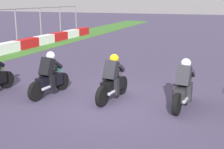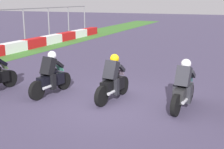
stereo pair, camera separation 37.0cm
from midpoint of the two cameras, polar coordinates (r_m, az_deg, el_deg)
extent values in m
plane|color=#443C57|center=(9.67, 0.91, -5.35)|extent=(120.00, 120.00, 0.00)
cube|color=white|center=(19.58, -17.70, 4.92)|extent=(2.02, 0.60, 0.64)
cube|color=red|center=(21.16, -14.09, 5.80)|extent=(2.02, 0.60, 0.64)
cube|color=white|center=(22.82, -10.97, 6.54)|extent=(2.02, 0.60, 0.64)
cube|color=red|center=(24.53, -8.28, 7.17)|extent=(2.02, 0.60, 0.64)
cube|color=white|center=(26.30, -5.94, 7.70)|extent=(2.02, 0.60, 0.64)
cube|color=red|center=(28.11, -3.89, 8.15)|extent=(2.02, 0.60, 0.64)
cylinder|color=slate|center=(22.73, -15.88, 8.72)|extent=(0.10, 0.10, 2.60)
cylinder|color=slate|center=(25.18, -11.48, 9.45)|extent=(0.10, 0.10, 2.60)
cylinder|color=slate|center=(27.75, -7.87, 10.00)|extent=(0.10, 0.10, 2.60)
cylinder|color=slate|center=(30.41, -4.87, 10.43)|extent=(0.10, 0.10, 2.60)
cylinder|color=black|center=(10.02, 15.46, -3.25)|extent=(0.65, 0.21, 0.64)
cylinder|color=black|center=(8.73, 13.20, -5.70)|extent=(0.65, 0.21, 0.64)
cube|color=#272729|center=(9.32, 14.48, -3.34)|extent=(1.13, 0.43, 0.40)
ellipsoid|color=#272729|center=(9.33, 14.75, -1.42)|extent=(0.51, 0.35, 0.24)
cube|color=red|center=(8.84, 13.62, -4.10)|extent=(0.08, 0.17, 0.08)
cylinder|color=#A5A5AD|center=(9.00, 14.83, -4.86)|extent=(0.43, 0.14, 0.10)
cube|color=#28282E|center=(9.08, 14.51, -0.38)|extent=(0.52, 0.45, 0.66)
sphere|color=silver|center=(9.22, 15.00, 1.97)|extent=(0.33, 0.33, 0.30)
cube|color=#3B656E|center=(9.69, 15.37, -0.63)|extent=(0.18, 0.27, 0.23)
cube|color=#28282E|center=(9.25, 13.09, -3.38)|extent=(0.19, 0.16, 0.52)
cube|color=#28282E|center=(9.16, 15.49, -3.71)|extent=(0.19, 0.16, 0.52)
cube|color=#28282E|center=(9.48, 14.07, 0.37)|extent=(0.39, 0.14, 0.31)
cube|color=#28282E|center=(9.40, 16.18, 0.11)|extent=(0.39, 0.14, 0.31)
cylinder|color=black|center=(10.44, 3.04, -2.05)|extent=(0.65, 0.21, 0.64)
cylinder|color=black|center=(9.27, -0.86, -4.15)|extent=(0.65, 0.21, 0.64)
cube|color=black|center=(9.79, 1.22, -2.03)|extent=(1.13, 0.44, 0.40)
ellipsoid|color=black|center=(9.80, 1.50, -0.20)|extent=(0.51, 0.35, 0.24)
cube|color=red|center=(9.36, -0.27, -2.67)|extent=(0.08, 0.17, 0.08)
cylinder|color=#A5A5AD|center=(9.47, 1.05, -3.43)|extent=(0.43, 0.15, 0.10)
cube|color=black|center=(9.58, 0.95, 0.81)|extent=(0.53, 0.45, 0.66)
sphere|color=#E6AE0D|center=(9.70, 1.58, 3.03)|extent=(0.33, 0.33, 0.30)
cube|color=slate|center=(10.14, 2.57, 0.50)|extent=(0.18, 0.28, 0.23)
cube|color=black|center=(9.79, -0.15, -2.04)|extent=(0.19, 0.16, 0.52)
cube|color=black|center=(9.60, 1.92, -2.37)|extent=(0.19, 0.16, 0.52)
cube|color=black|center=(9.98, 1.09, 1.48)|extent=(0.39, 0.14, 0.31)
cube|color=black|center=(9.82, 2.93, 1.25)|extent=(0.39, 0.14, 0.31)
cylinder|color=black|center=(11.10, -8.17, -1.19)|extent=(0.65, 0.22, 0.64)
cylinder|color=black|center=(10.09, -13.06, -2.99)|extent=(0.65, 0.22, 0.64)
cube|color=black|center=(10.54, -10.54, -1.11)|extent=(1.13, 0.45, 0.40)
ellipsoid|color=black|center=(10.54, -10.26, 0.59)|extent=(0.51, 0.35, 0.24)
cube|color=red|center=(10.16, -12.40, -1.65)|extent=(0.08, 0.17, 0.08)
cylinder|color=#A5A5AD|center=(10.22, -11.09, -2.37)|extent=(0.43, 0.15, 0.10)
cube|color=black|center=(10.34, -11.02, 1.55)|extent=(0.53, 0.45, 0.66)
sphere|color=silver|center=(10.44, -10.32, 3.60)|extent=(0.33, 0.33, 0.30)
cube|color=#439475|center=(10.83, -8.91, 1.23)|extent=(0.18, 0.28, 0.23)
cube|color=black|center=(10.58, -11.78, -1.11)|extent=(0.20, 0.16, 0.52)
cube|color=black|center=(10.32, -10.12, -1.41)|extent=(0.20, 0.16, 0.52)
cube|color=black|center=(10.73, -10.44, 2.14)|extent=(0.39, 0.15, 0.31)
cube|color=black|center=(10.51, -8.93, 1.95)|extent=(0.39, 0.15, 0.31)
cylinder|color=black|center=(11.88, -18.00, -0.74)|extent=(0.65, 0.20, 0.64)
cube|color=#5B784E|center=(11.63, -18.90, 1.52)|extent=(0.18, 0.27, 0.23)
cube|color=black|center=(11.31, -19.17, 2.20)|extent=(0.39, 0.13, 0.31)
camera|label=1|loc=(0.18, -88.89, 0.28)|focal=48.18mm
camera|label=2|loc=(0.18, 91.11, -0.28)|focal=48.18mm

